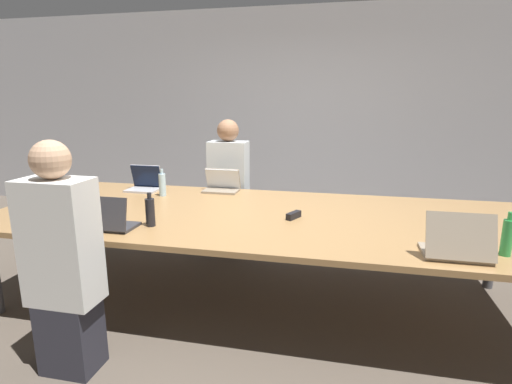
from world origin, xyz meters
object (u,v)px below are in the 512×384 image
object	(u,v)px
laptop_far_midleft	(222,185)
laptop_near_right	(457,245)
bottle_near_right	(507,237)
bottle_far_left	(162,184)
person_far_midleft	(229,188)
person_near_left	(63,264)
bottle_near_left	(150,212)
laptop_far_left	(145,183)
laptop_near_left	(107,220)
stapler	(294,215)

from	to	relation	value
laptop_far_midleft	laptop_near_right	bearing A→B (deg)	-36.32
laptop_near_right	bottle_near_right	world-z (taller)	laptop_near_right
bottle_far_left	laptop_near_right	world-z (taller)	laptop_near_right
bottle_far_left	person_far_midleft	distance (m)	0.80
bottle_near_right	person_near_left	bearing A→B (deg)	-167.31
bottle_near_left	bottle_far_left	distance (m)	0.91
laptop_far_left	bottle_near_right	distance (m)	3.05
laptop_near_left	bottle_near_right	distance (m)	2.50
laptop_near_right	person_far_midleft	bearing A→B (deg)	-42.26
bottle_near_right	stapler	distance (m)	1.36
laptop_far_midleft	stapler	bearing A→B (deg)	-43.48
bottle_near_left	bottle_near_right	distance (m)	2.25
bottle_near_right	laptop_far_midleft	distance (m)	2.41
person_near_left	person_far_midleft	xyz separation A→B (m)	(0.38, 2.12, 0.01)
bottle_far_left	bottle_near_left	bearing A→B (deg)	-69.92
laptop_far_left	bottle_near_right	world-z (taller)	bottle_near_right
person_near_left	laptop_far_left	xyz separation A→B (m)	(-0.35, 1.66, 0.12)
stapler	bottle_far_left	bearing A→B (deg)	-174.04
person_near_left	laptop_near_right	world-z (taller)	person_near_left
bottle_near_left	bottle_near_right	world-z (taller)	bottle_near_right
bottle_far_left	bottle_near_right	distance (m)	2.72
laptop_far_left	person_far_midleft	bearing A→B (deg)	31.93
bottle_far_left	stapler	bearing A→B (deg)	-19.59
person_near_left	bottle_near_right	size ratio (longest dim) A/B	5.41
stapler	bottle_near_right	bearing A→B (deg)	5.86
bottle_far_left	bottle_near_right	bearing A→B (deg)	-19.64
laptop_far_midleft	laptop_near_left	bearing A→B (deg)	-107.84
laptop_near_left	person_far_midleft	bearing A→B (deg)	-103.35
bottle_near_left	bottle_far_left	bearing A→B (deg)	110.08
person_far_midleft	bottle_near_right	bearing A→B (deg)	-36.39
laptop_far_left	laptop_far_midleft	bearing A→B (deg)	8.62
person_far_midleft	laptop_far_midleft	bearing A→B (deg)	-85.01
person_near_left	stapler	distance (m)	1.58
laptop_near_right	laptop_far_midleft	distance (m)	2.23
laptop_far_left	bottle_far_left	size ratio (longest dim) A/B	1.22
laptop_near_right	stapler	size ratio (longest dim) A/B	2.35
bottle_near_left	laptop_near_right	distance (m)	1.97
person_near_left	laptop_near_right	bearing A→B (deg)	-168.28
laptop_far_left	bottle_near_left	bearing A→B (deg)	-60.45
bottle_near_right	person_far_midleft	world-z (taller)	person_far_midleft
stapler	person_far_midleft	bearing A→B (deg)	152.64
laptop_far_left	bottle_far_left	distance (m)	0.34
laptop_near_left	person_far_midleft	distance (m)	1.69
bottle_far_left	laptop_far_midleft	size ratio (longest dim) A/B	0.75
laptop_near_right	bottle_near_right	bearing A→B (deg)	-160.14
laptop_near_left	bottle_far_left	size ratio (longest dim) A/B	1.38
bottle_near_right	bottle_near_left	bearing A→B (deg)	178.44
person_near_left	stapler	size ratio (longest dim) A/B	9.08
bottle_near_left	laptop_near_right	world-z (taller)	laptop_near_right
laptop_near_left	bottle_far_left	bearing A→B (deg)	-86.50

